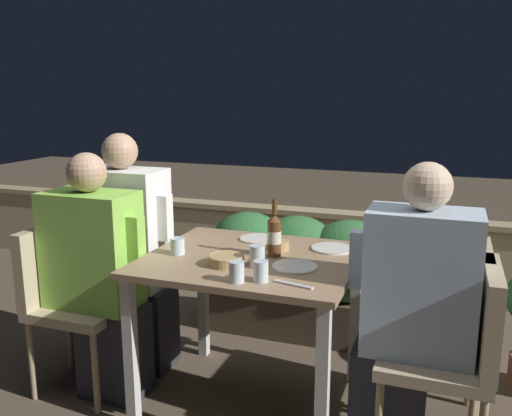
% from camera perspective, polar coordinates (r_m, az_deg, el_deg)
% --- Properties ---
extents(ground_plane, '(16.00, 16.00, 0.00)m').
position_cam_1_polar(ground_plane, '(2.86, -0.46, -19.72)').
color(ground_plane, brown).
extents(parapet_wall, '(9.00, 0.18, 0.61)m').
position_cam_1_polar(parapet_wall, '(4.27, 7.69, -4.23)').
color(parapet_wall, tan).
rests_on(parapet_wall, ground_plane).
extents(dining_table, '(0.97, 0.85, 0.75)m').
position_cam_1_polar(dining_table, '(2.57, -0.49, -7.28)').
color(dining_table, '#937556').
rests_on(dining_table, ground_plane).
extents(planter_hedge, '(1.19, 0.47, 0.76)m').
position_cam_1_polar(planter_hedge, '(3.42, 4.36, -6.46)').
color(planter_hedge, brown).
rests_on(planter_hedge, ground_plane).
extents(chair_left_near, '(0.44, 0.43, 0.85)m').
position_cam_1_polar(chair_left_near, '(2.94, -19.18, -8.07)').
color(chair_left_near, tan).
rests_on(chair_left_near, ground_plane).
extents(person_green_blouse, '(0.51, 0.26, 1.23)m').
position_cam_1_polar(person_green_blouse, '(2.79, -16.16, -7.00)').
color(person_green_blouse, '#282833').
rests_on(person_green_blouse, ground_plane).
extents(chair_left_far, '(0.44, 0.43, 0.85)m').
position_cam_1_polar(chair_left_far, '(3.18, -15.94, -6.31)').
color(chair_left_far, tan).
rests_on(chair_left_far, ground_plane).
extents(person_white_polo, '(0.51, 0.26, 1.30)m').
position_cam_1_polar(person_white_polo, '(3.04, -13.10, -4.60)').
color(person_white_polo, '#282833').
rests_on(person_white_polo, ground_plane).
extents(chair_right_near, '(0.44, 0.43, 0.85)m').
position_cam_1_polar(chair_right_near, '(2.36, 20.62, -13.25)').
color(chair_right_near, tan).
rests_on(chair_right_near, ground_plane).
extents(person_blue_shirt, '(0.50, 0.26, 1.25)m').
position_cam_1_polar(person_blue_shirt, '(2.32, 15.93, -10.68)').
color(person_blue_shirt, '#282833').
rests_on(person_blue_shirt, ground_plane).
extents(chair_right_far, '(0.44, 0.43, 0.85)m').
position_cam_1_polar(chair_right_far, '(2.61, 20.15, -10.71)').
color(chair_right_far, tan).
rests_on(chair_right_far, ground_plane).
extents(beer_bottle, '(0.07, 0.07, 0.27)m').
position_cam_1_polar(beer_bottle, '(2.52, 1.94, -2.83)').
color(beer_bottle, brown).
rests_on(beer_bottle, dining_table).
extents(plate_0, '(0.20, 0.20, 0.01)m').
position_cam_1_polar(plate_0, '(2.68, 8.02, -4.24)').
color(plate_0, silver).
rests_on(plate_0, dining_table).
extents(plate_1, '(0.19, 0.19, 0.01)m').
position_cam_1_polar(plate_1, '(2.82, 0.23, -3.25)').
color(plate_1, silver).
rests_on(plate_1, dining_table).
extents(plate_2, '(0.20, 0.20, 0.01)m').
position_cam_1_polar(plate_2, '(2.39, 4.09, -6.17)').
color(plate_2, silver).
rests_on(plate_2, dining_table).
extents(bowl_0, '(0.16, 0.16, 0.05)m').
position_cam_1_polar(bowl_0, '(2.42, -3.17, -5.42)').
color(bowl_0, tan).
rests_on(bowl_0, dining_table).
extents(bowl_1, '(0.11, 0.11, 0.05)m').
position_cam_1_polar(bowl_1, '(2.64, 2.31, -3.88)').
color(bowl_1, tan).
rests_on(bowl_1, dining_table).
extents(glass_cup_0, '(0.06, 0.06, 0.09)m').
position_cam_1_polar(glass_cup_0, '(2.21, 0.51, -6.67)').
color(glass_cup_0, silver).
rests_on(glass_cup_0, dining_table).
extents(glass_cup_1, '(0.07, 0.07, 0.08)m').
position_cam_1_polar(glass_cup_1, '(2.59, -8.27, -3.99)').
color(glass_cup_1, silver).
rests_on(glass_cup_1, dining_table).
extents(glass_cup_2, '(0.07, 0.07, 0.10)m').
position_cam_1_polar(glass_cup_2, '(2.38, 0.14, -5.09)').
color(glass_cup_2, silver).
rests_on(glass_cup_2, dining_table).
extents(glass_cup_3, '(0.06, 0.06, 0.09)m').
position_cam_1_polar(glass_cup_3, '(2.20, -2.06, -6.72)').
color(glass_cup_3, silver).
rests_on(glass_cup_3, dining_table).
extents(fork_0, '(0.17, 0.06, 0.01)m').
position_cam_1_polar(fork_0, '(2.18, 3.96, -8.04)').
color(fork_0, silver).
rests_on(fork_0, dining_table).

